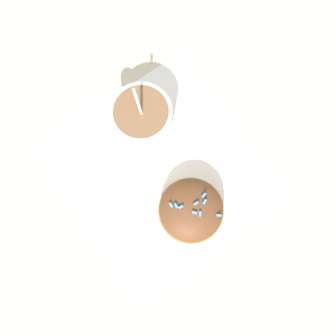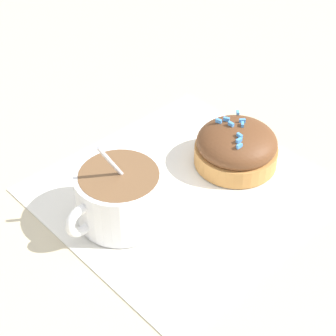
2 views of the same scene
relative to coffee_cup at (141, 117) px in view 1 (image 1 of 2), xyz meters
name	(u,v)px [view 1 (image 1 of 2)]	position (x,y,z in m)	size (l,w,h in m)	color
ground_plane	(164,168)	(0.08, -0.01, -0.03)	(3.00, 3.00, 0.00)	#C6B793
paper_napkin	(164,168)	(0.08, -0.01, -0.03)	(0.31, 0.29, 0.00)	white
coffee_cup	(141,117)	(0.00, 0.00, 0.00)	(0.11, 0.09, 0.10)	white
frosted_pastry	(192,210)	(0.16, 0.00, -0.01)	(0.10, 0.10, 0.05)	#C18442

